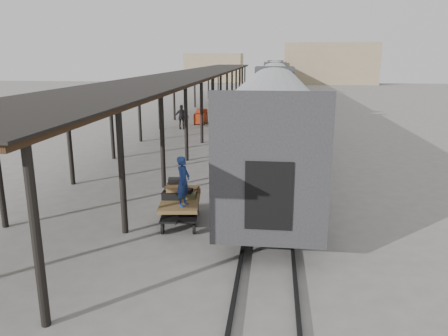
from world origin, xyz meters
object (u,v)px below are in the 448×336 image
pedestrian (182,117)px  luggage_tug (201,117)px  porter (183,181)px  baggage_cart (181,205)px

pedestrian → luggage_tug: bearing=-110.8°
luggage_tug → pedestrian: (-1.02, -2.75, 0.38)m
porter → pedestrian: bearing=24.5°
pedestrian → baggage_cart: bearing=101.3°
baggage_cart → pedestrian: bearing=94.8°
porter → pedestrian: porter is taller
porter → luggage_tug: bearing=20.6°
luggage_tug → porter: size_ratio=0.91×
baggage_cart → pedestrian: (-4.01, 19.14, 0.29)m
baggage_cart → pedestrian: 19.55m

